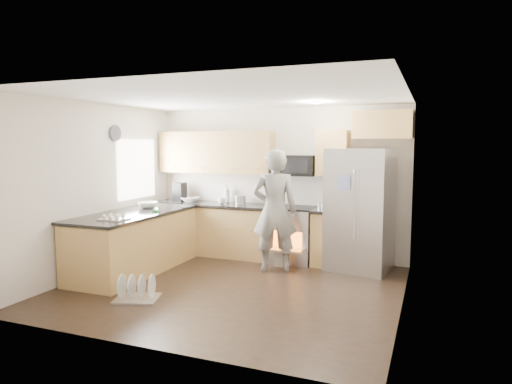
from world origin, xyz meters
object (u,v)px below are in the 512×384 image
at_px(stove_range, 291,222).
at_px(person, 275,210).
at_px(dish_rack, 137,293).
at_px(refrigerator, 360,210).

distance_m(stove_range, person, 0.69).
height_order(stove_range, dish_rack, stove_range).
height_order(stove_range, person, person).
relative_size(refrigerator, dish_rack, 2.97).
height_order(person, dish_rack, person).
bearing_deg(stove_range, person, -97.34).
bearing_deg(dish_rack, person, 58.95).
xyz_separation_m(stove_range, person, (-0.08, -0.62, 0.28)).
bearing_deg(stove_range, dish_rack, -115.99).
bearing_deg(refrigerator, stove_range, -176.49).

